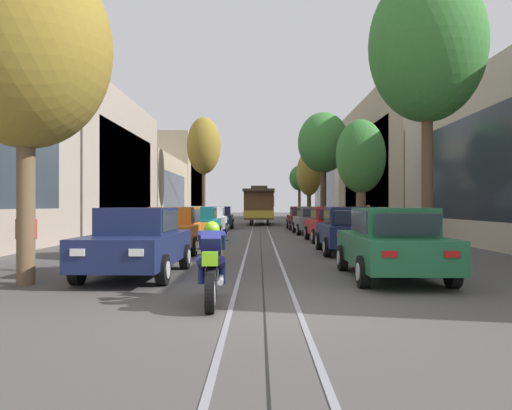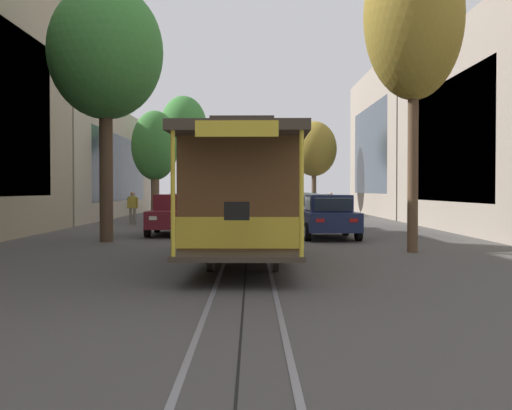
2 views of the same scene
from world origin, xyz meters
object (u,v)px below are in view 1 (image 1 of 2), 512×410
object	(u,v)px
parked_car_green_near_right	(391,243)
street_tree_kerb_right_near	(427,46)
pedestrian_on_left_pavement	(26,235)
cable_car_trolley	(260,205)
motorcycle_with_rider	(212,265)
street_tree_kerb_left_near	(26,48)
parked_car_navy_second_right	(349,230)
parked_car_white_fourth_left	(211,220)
parked_car_grey_fourth_right	(311,220)
street_tree_kerb_left_second	(204,146)
pedestrian_on_right_pavement	(368,218)
street_tree_kerb_right_second	(361,158)
parked_car_navy_fifth_left	(220,217)
parked_car_orange_second_left	(174,229)
parked_car_maroon_fifth_right	(302,218)
street_tree_kerb_right_mid	(323,143)
parked_car_navy_near_left	(138,241)
parked_car_red_mid_right	(330,224)
parked_car_teal_mid_left	(199,223)
street_tree_kerb_right_far	(299,179)

from	to	relation	value
parked_car_green_near_right	street_tree_kerb_right_near	bearing A→B (deg)	59.06
pedestrian_on_left_pavement	cable_car_trolley	bearing A→B (deg)	79.26
parked_car_green_near_right	motorcycle_with_rider	distance (m)	4.76
street_tree_kerb_left_near	parked_car_navy_second_right	bearing A→B (deg)	41.02
parked_car_white_fourth_left	cable_car_trolley	size ratio (longest dim) A/B	0.48
parked_car_navy_second_right	pedestrian_on_left_pavement	distance (m)	10.04
parked_car_grey_fourth_right	street_tree_kerb_left_second	distance (m)	15.80
pedestrian_on_right_pavement	street_tree_kerb_right_second	bearing A→B (deg)	-111.67
parked_car_navy_fifth_left	cable_car_trolley	world-z (taller)	cable_car_trolley
parked_car_green_near_right	pedestrian_on_right_pavement	bearing A→B (deg)	79.47
street_tree_kerb_right_second	parked_car_orange_second_left	bearing A→B (deg)	-136.55
parked_car_maroon_fifth_right	parked_car_orange_second_left	bearing A→B (deg)	-109.37
parked_car_navy_fifth_left	parked_car_green_near_right	xyz separation A→B (m)	(5.78, -25.08, 0.00)
parked_car_grey_fourth_right	cable_car_trolley	bearing A→B (deg)	101.33
street_tree_kerb_right_mid	parked_car_maroon_fifth_right	bearing A→B (deg)	-119.14
street_tree_kerb_right_near	pedestrian_on_left_pavement	size ratio (longest dim) A/B	5.25
parked_car_navy_near_left	street_tree_kerb_left_second	world-z (taller)	street_tree_kerb_left_second
parked_car_green_near_right	parked_car_maroon_fifth_right	distance (m)	23.24
cable_car_trolley	motorcycle_with_rider	distance (m)	35.57
parked_car_red_mid_right	parked_car_maroon_fifth_right	size ratio (longest dim) A/B	1.00
street_tree_kerb_right_near	pedestrian_on_left_pavement	bearing A→B (deg)	-171.01
parked_car_orange_second_left	pedestrian_on_left_pavement	bearing A→B (deg)	-119.81
street_tree_kerb_left_near	street_tree_kerb_right_mid	distance (m)	29.26
parked_car_white_fourth_left	parked_car_grey_fourth_right	distance (m)	6.02
street_tree_kerb_left_second	street_tree_kerb_right_near	distance (m)	28.92
parked_car_orange_second_left	parked_car_green_near_right	distance (m)	8.69
parked_car_orange_second_left	street_tree_kerb_right_near	distance (m)	9.98
parked_car_grey_fourth_right	parked_car_orange_second_left	bearing A→B (deg)	-117.73
parked_car_teal_mid_left	street_tree_kerb_right_near	xyz separation A→B (m)	(7.61, -9.56, 5.35)
parked_car_red_mid_right	pedestrian_on_left_pavement	distance (m)	13.69
parked_car_grey_fourth_right	pedestrian_on_right_pavement	distance (m)	3.38
cable_car_trolley	pedestrian_on_left_pavement	world-z (taller)	cable_car_trolley
parked_car_white_fourth_left	pedestrian_on_left_pavement	xyz separation A→B (m)	(-2.98, -17.57, 0.10)
parked_car_grey_fourth_right	street_tree_kerb_right_near	world-z (taller)	street_tree_kerb_right_near
parked_car_orange_second_left	parked_car_white_fourth_left	distance (m)	12.55
street_tree_kerb_right_far	cable_car_trolley	xyz separation A→B (m)	(-4.85, -17.15, -3.27)
parked_car_navy_second_right	street_tree_kerb_right_far	bearing A→B (deg)	87.57
parked_car_maroon_fifth_right	street_tree_kerb_right_far	size ratio (longest dim) A/B	0.67
parked_car_green_near_right	street_tree_kerb_right_second	xyz separation A→B (m)	(2.17, 14.04, 3.24)
parked_car_navy_fifth_left	street_tree_kerb_right_mid	bearing A→B (deg)	11.66
parked_car_teal_mid_left	street_tree_kerb_right_second	world-z (taller)	street_tree_kerb_right_second
street_tree_kerb_left_near	pedestrian_on_left_pavement	xyz separation A→B (m)	(-1.04, 2.24, -3.98)
pedestrian_on_left_pavement	pedestrian_on_right_pavement	size ratio (longest dim) A/B	0.95
parked_car_navy_near_left	parked_car_white_fourth_left	world-z (taller)	same
parked_car_navy_second_right	parked_car_red_mid_right	distance (m)	5.64
parked_car_red_mid_right	street_tree_kerb_right_second	xyz separation A→B (m)	(1.91, 2.44, 3.24)
street_tree_kerb_right_mid	parked_car_green_near_right	bearing A→B (deg)	-94.12
parked_car_white_fourth_left	street_tree_kerb_left_near	xyz separation A→B (m)	(-1.94, -19.81, 4.08)
parked_car_teal_mid_left	parked_car_grey_fourth_right	world-z (taller)	same
parked_car_navy_fifth_left	street_tree_kerb_right_second	world-z (taller)	street_tree_kerb_right_second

